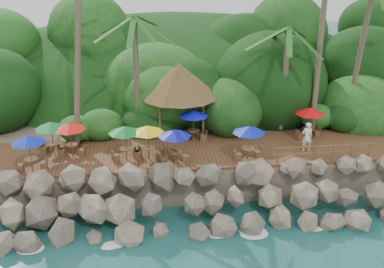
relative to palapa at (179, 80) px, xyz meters
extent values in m
plane|color=#19514F|center=(0.42, -9.55, -5.79)|extent=(140.00, 140.00, 0.00)
cube|color=gray|center=(0.42, 6.45, -4.74)|extent=(32.00, 25.20, 2.10)
ellipsoid|color=#143811|center=(0.42, 13.95, -5.79)|extent=(44.80, 28.00, 15.40)
cube|color=brown|center=(0.42, -3.55, -3.59)|extent=(26.00, 5.00, 0.20)
ellipsoid|color=white|center=(-8.58, -9.25, -5.76)|extent=(1.20, 0.80, 0.06)
ellipsoid|color=white|center=(-5.58, -9.25, -5.76)|extent=(1.20, 0.80, 0.06)
ellipsoid|color=white|center=(-2.58, -9.25, -5.76)|extent=(1.20, 0.80, 0.06)
ellipsoid|color=white|center=(0.42, -9.25, -5.76)|extent=(1.20, 0.80, 0.06)
ellipsoid|color=white|center=(3.42, -9.25, -5.76)|extent=(1.20, 0.80, 0.06)
ellipsoid|color=white|center=(6.42, -9.25, -5.76)|extent=(1.20, 0.80, 0.06)
ellipsoid|color=white|center=(9.42, -9.25, -5.76)|extent=(1.20, 0.80, 0.06)
cylinder|color=brown|center=(-6.08, -0.87, 3.66)|extent=(1.68, 2.66, 14.15)
cylinder|color=brown|center=(-2.77, -0.34, 0.34)|extent=(0.45, 0.81, 7.66)
ellipsoid|color=#23601E|center=(-2.77, -0.34, 4.16)|extent=(6.00, 6.00, 2.40)
cylinder|color=brown|center=(6.81, -0.91, -0.03)|extent=(0.52, 0.89, 6.92)
ellipsoid|color=#23601E|center=(6.81, -0.91, 3.42)|extent=(6.00, 6.00, 2.40)
cylinder|color=brown|center=(9.07, -0.68, 2.09)|extent=(1.05, 2.13, 11.07)
cylinder|color=brown|center=(11.97, -0.44, 1.58)|extent=(0.77, 1.26, 10.14)
cylinder|color=brown|center=(-1.40, -1.40, -2.29)|extent=(0.16, 0.16, 2.40)
cylinder|color=brown|center=(1.40, -1.40, -2.29)|extent=(0.16, 0.16, 2.40)
cylinder|color=brown|center=(-1.40, 1.40, -2.29)|extent=(0.16, 0.16, 2.40)
cylinder|color=brown|center=(1.40, 1.40, -2.29)|extent=(0.16, 0.16, 2.40)
cone|color=brown|center=(0.00, 0.00, 0.01)|extent=(5.22, 5.22, 2.20)
cylinder|color=brown|center=(0.70, -1.96, -3.15)|extent=(0.07, 0.07, 0.68)
cylinder|color=brown|center=(0.70, -1.96, -2.80)|extent=(0.77, 0.77, 0.05)
cylinder|color=brown|center=(0.70, -1.96, -2.48)|extent=(0.05, 0.05, 2.02)
cone|color=#0D14B3|center=(0.70, -1.96, -1.61)|extent=(1.93, 1.93, 0.41)
cube|color=brown|center=(0.05, -1.92, -3.28)|extent=(0.40, 0.40, 0.42)
cube|color=brown|center=(1.34, -1.99, -3.28)|extent=(0.40, 0.40, 0.42)
cylinder|color=brown|center=(8.16, -2.42, -3.15)|extent=(0.07, 0.07, 0.68)
cylinder|color=brown|center=(8.16, -2.42, -2.80)|extent=(0.77, 0.77, 0.05)
cylinder|color=brown|center=(8.16, -2.42, -2.48)|extent=(0.05, 0.05, 2.02)
cone|color=red|center=(8.16, -2.42, -1.61)|extent=(1.93, 1.93, 0.41)
cube|color=brown|center=(7.54, -2.59, -3.28)|extent=(0.48, 0.48, 0.42)
cube|color=brown|center=(8.78, -2.25, -3.28)|extent=(0.48, 0.48, 0.42)
cylinder|color=brown|center=(-2.25, -4.40, -3.15)|extent=(0.07, 0.07, 0.68)
cylinder|color=brown|center=(-2.25, -4.40, -2.80)|extent=(0.77, 0.77, 0.05)
cylinder|color=brown|center=(-2.25, -4.40, -2.48)|extent=(0.05, 0.05, 2.02)
cone|color=yellow|center=(-2.25, -4.40, -1.61)|extent=(1.93, 1.93, 0.41)
cube|color=brown|center=(-2.86, -4.21, -3.28)|extent=(0.48, 0.48, 0.42)
cube|color=brown|center=(-1.63, -4.58, -3.28)|extent=(0.48, 0.48, 0.42)
cylinder|color=brown|center=(-6.79, -3.38, -3.15)|extent=(0.07, 0.07, 0.68)
cylinder|color=brown|center=(-6.79, -3.38, -2.80)|extent=(0.77, 0.77, 0.05)
cylinder|color=brown|center=(-6.79, -3.38, -2.48)|extent=(0.05, 0.05, 2.02)
cone|color=red|center=(-6.79, -3.38, -1.61)|extent=(1.93, 1.93, 0.41)
cube|color=brown|center=(-7.41, -3.22, -3.28)|extent=(0.47, 0.47, 0.42)
cube|color=brown|center=(-6.17, -3.55, -3.28)|extent=(0.47, 0.47, 0.42)
cylinder|color=brown|center=(-8.76, -5.15, -3.15)|extent=(0.07, 0.07, 0.68)
cylinder|color=brown|center=(-8.76, -5.15, -2.80)|extent=(0.77, 0.77, 0.05)
cylinder|color=brown|center=(-8.76, -5.15, -2.48)|extent=(0.05, 0.05, 2.02)
cone|color=#0B1A96|center=(-8.76, -5.15, -1.61)|extent=(1.93, 1.93, 0.41)
cube|color=brown|center=(-9.40, -5.23, -3.28)|extent=(0.43, 0.43, 0.42)
cube|color=brown|center=(-8.12, -5.07, -3.28)|extent=(0.43, 0.43, 0.42)
cylinder|color=brown|center=(-0.74, -5.15, -3.15)|extent=(0.07, 0.07, 0.68)
cylinder|color=brown|center=(-0.74, -5.15, -2.80)|extent=(0.77, 0.77, 0.05)
cylinder|color=brown|center=(-0.74, -5.15, -2.48)|extent=(0.05, 0.05, 2.02)
cone|color=#0C12A5|center=(-0.74, -5.15, -1.61)|extent=(1.93, 1.93, 0.41)
cube|color=brown|center=(-1.38, -5.17, -3.28)|extent=(0.40, 0.40, 0.42)
cube|color=brown|center=(-0.10, -5.12, -3.28)|extent=(0.40, 0.40, 0.42)
cylinder|color=brown|center=(3.54, -5.12, -3.15)|extent=(0.07, 0.07, 0.68)
cylinder|color=brown|center=(3.54, -5.12, -2.80)|extent=(0.77, 0.77, 0.05)
cylinder|color=brown|center=(3.54, -5.12, -2.48)|extent=(0.05, 0.05, 2.02)
cone|color=#0C1CA6|center=(3.54, -5.12, -1.61)|extent=(1.93, 1.93, 0.41)
cube|color=brown|center=(2.91, -5.23, -3.28)|extent=(0.45, 0.45, 0.42)
cube|color=brown|center=(4.17, -5.01, -3.28)|extent=(0.45, 0.45, 0.42)
cylinder|color=brown|center=(-3.54, -4.32, -3.15)|extent=(0.07, 0.07, 0.68)
cylinder|color=brown|center=(-3.54, -4.32, -2.80)|extent=(0.77, 0.77, 0.05)
cylinder|color=brown|center=(-3.54, -4.32, -2.48)|extent=(0.05, 0.05, 2.02)
cone|color=#0B6A24|center=(-3.54, -4.32, -1.61)|extent=(1.93, 1.93, 0.41)
cube|color=brown|center=(-4.14, -4.54, -3.28)|extent=(0.49, 0.49, 0.42)
cube|color=brown|center=(-2.94, -4.10, -3.28)|extent=(0.49, 0.49, 0.42)
cylinder|color=brown|center=(-7.88, -3.12, -3.15)|extent=(0.07, 0.07, 0.68)
cylinder|color=brown|center=(-7.88, -3.12, -2.80)|extent=(0.77, 0.77, 0.05)
cylinder|color=brown|center=(-7.88, -3.12, -2.48)|extent=(0.05, 0.05, 2.02)
cone|color=#0C6D2E|center=(-7.88, -3.12, -1.61)|extent=(1.93, 1.93, 0.41)
cube|color=brown|center=(-8.47, -2.86, -3.28)|extent=(0.51, 0.51, 0.42)
cube|color=brown|center=(-7.30, -3.38, -3.28)|extent=(0.51, 0.51, 0.42)
cylinder|color=brown|center=(5.10, -5.90, -2.99)|extent=(0.10, 0.10, 1.00)
cylinder|color=brown|center=(6.20, -5.90, -2.99)|extent=(0.10, 0.10, 1.00)
cylinder|color=brown|center=(7.30, -5.90, -2.99)|extent=(0.10, 0.10, 1.00)
cylinder|color=brown|center=(8.40, -5.90, -2.99)|extent=(0.10, 0.10, 1.00)
cylinder|color=brown|center=(9.50, -5.90, -2.99)|extent=(0.10, 0.10, 1.00)
cylinder|color=brown|center=(10.60, -5.90, -2.99)|extent=(0.10, 0.10, 1.00)
cube|color=brown|center=(7.85, -5.90, -2.54)|extent=(6.10, 0.06, 0.06)
cube|color=brown|center=(7.85, -5.90, -2.94)|extent=(6.10, 0.06, 0.06)
imported|color=white|center=(7.35, -4.35, -2.57)|extent=(0.68, 0.46, 1.84)
camera|label=1|loc=(-2.53, -29.00, 8.10)|focal=42.91mm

